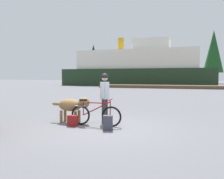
# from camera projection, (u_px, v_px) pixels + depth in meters

# --- Properties ---
(ground_plane) EXTENTS (160.00, 160.00, 0.00)m
(ground_plane) POSITION_uv_depth(u_px,v_px,m) (104.00, 128.00, 7.12)
(ground_plane) COLOR slate
(bicycle) EXTENTS (1.74, 0.44, 0.89)m
(bicycle) POSITION_uv_depth(u_px,v_px,m) (95.00, 115.00, 7.39)
(bicycle) COLOR black
(bicycle) RESTS_ON ground_plane
(person_cyclist) EXTENTS (0.32, 0.53, 1.72)m
(person_cyclist) POSITION_uv_depth(u_px,v_px,m) (105.00, 93.00, 7.83)
(person_cyclist) COLOR #333338
(person_cyclist) RESTS_ON ground_plane
(dog) EXTENTS (1.44, 0.51, 0.90)m
(dog) POSITION_uv_depth(u_px,v_px,m) (73.00, 105.00, 7.94)
(dog) COLOR olive
(dog) RESTS_ON ground_plane
(backpack) EXTENTS (0.31, 0.25, 0.44)m
(backpack) POSITION_uv_depth(u_px,v_px,m) (108.00, 123.00, 6.80)
(backpack) COLOR #3F3F4C
(backpack) RESTS_ON ground_plane
(handbag_pannier) EXTENTS (0.34, 0.22, 0.35)m
(handbag_pannier) POSITION_uv_depth(u_px,v_px,m) (73.00, 121.00, 7.37)
(handbag_pannier) COLOR maroon
(handbag_pannier) RESTS_ON ground_plane
(dock_pier) EXTENTS (18.23, 2.93, 0.40)m
(dock_pier) POSITION_uv_depth(u_px,v_px,m) (165.00, 87.00, 31.10)
(dock_pier) COLOR brown
(dock_pier) RESTS_ON ground_plane
(ferry_boat) EXTENTS (25.16, 8.59, 8.45)m
(ferry_boat) POSITION_uv_depth(u_px,v_px,m) (138.00, 69.00, 40.09)
(ferry_boat) COLOR #1E331E
(ferry_boat) RESTS_ON ground_plane
(sailboat_moored) EXTENTS (6.22, 1.74, 7.04)m
(sailboat_moored) POSITION_uv_depth(u_px,v_px,m) (157.00, 82.00, 42.37)
(sailboat_moored) COLOR silver
(sailboat_moored) RESTS_ON ground_plane
(pine_tree_far_left) EXTENTS (3.47, 3.47, 9.76)m
(pine_tree_far_left) POSITION_uv_depth(u_px,v_px,m) (93.00, 58.00, 58.62)
(pine_tree_far_left) COLOR #4C331E
(pine_tree_far_left) RESTS_ON ground_plane
(pine_tree_center) EXTENTS (3.18, 3.18, 9.28)m
(pine_tree_center) POSITION_uv_depth(u_px,v_px,m) (164.00, 58.00, 55.30)
(pine_tree_center) COLOR #4C331E
(pine_tree_center) RESTS_ON ground_plane
(pine_tree_far_right) EXTENTS (4.23, 4.23, 11.72)m
(pine_tree_far_right) POSITION_uv_depth(u_px,v_px,m) (214.00, 51.00, 49.96)
(pine_tree_far_right) COLOR #4C331E
(pine_tree_far_right) RESTS_ON ground_plane
(pine_tree_mid_back) EXTENTS (3.16, 3.16, 9.50)m
(pine_tree_mid_back) POSITION_uv_depth(u_px,v_px,m) (141.00, 59.00, 60.31)
(pine_tree_mid_back) COLOR #4C331E
(pine_tree_mid_back) RESTS_ON ground_plane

